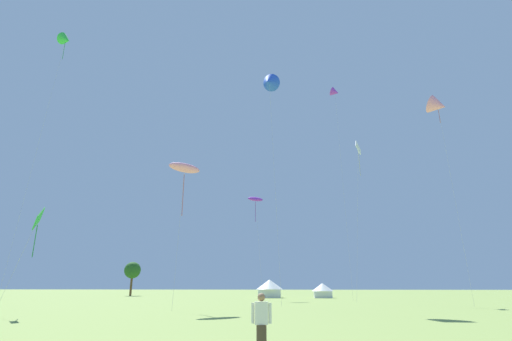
{
  "coord_description": "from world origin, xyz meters",
  "views": [
    {
      "loc": [
        3.47,
        -5.35,
        1.93
      ],
      "look_at": [
        0.0,
        32.0,
        13.35
      ],
      "focal_mm": 26.63,
      "sensor_mm": 36.0,
      "label": 1
    }
  ],
  "objects_px": {
    "kite_purple_delta": "(335,93)",
    "kite_purple_parafoil": "(255,199)",
    "kite_green_diamond": "(38,221)",
    "kite_pink_parafoil": "(185,168)",
    "kite_green_delta": "(66,40)",
    "kite_pink_delta": "(438,106)",
    "festival_tent_right": "(323,290)",
    "tree_distant_left": "(132,270)",
    "kite_white_diamond": "(358,151)",
    "person_spectator": "(261,327)",
    "kite_blue_delta": "(269,82)",
    "festival_tent_left": "(270,288)"
  },
  "relations": [
    {
      "from": "kite_purple_delta",
      "to": "kite_purple_parafoil",
      "type": "bearing_deg",
      "value": 174.83
    },
    {
      "from": "kite_green_diamond",
      "to": "kite_pink_parafoil",
      "type": "relative_size",
      "value": 0.57
    },
    {
      "from": "kite_green_delta",
      "to": "kite_pink_delta",
      "type": "bearing_deg",
      "value": -0.4
    },
    {
      "from": "festival_tent_right",
      "to": "tree_distant_left",
      "type": "distance_m",
      "value": 39.46
    },
    {
      "from": "kite_purple_parafoil",
      "to": "kite_white_diamond",
      "type": "distance_m",
      "value": 17.92
    },
    {
      "from": "kite_white_diamond",
      "to": "kite_green_diamond",
      "type": "height_order",
      "value": "kite_white_diamond"
    },
    {
      "from": "kite_purple_parafoil",
      "to": "kite_white_diamond",
      "type": "relative_size",
      "value": 0.75
    },
    {
      "from": "festival_tent_right",
      "to": "person_spectator",
      "type": "bearing_deg",
      "value": -95.98
    },
    {
      "from": "person_spectator",
      "to": "festival_tent_right",
      "type": "relative_size",
      "value": 0.48
    },
    {
      "from": "kite_blue_delta",
      "to": "person_spectator",
      "type": "height_order",
      "value": "kite_blue_delta"
    },
    {
      "from": "kite_blue_delta",
      "to": "tree_distant_left",
      "type": "xyz_separation_m",
      "value": [
        -30.61,
        36.62,
        -20.92
      ]
    },
    {
      "from": "kite_white_diamond",
      "to": "festival_tent_right",
      "type": "relative_size",
      "value": 5.78
    },
    {
      "from": "kite_pink_delta",
      "to": "festival_tent_left",
      "type": "xyz_separation_m",
      "value": [
        -21.75,
        24.1,
        -20.92
      ]
    },
    {
      "from": "kite_pink_parafoil",
      "to": "person_spectator",
      "type": "xyz_separation_m",
      "value": [
        8.95,
        -22.0,
        -11.67
      ]
    },
    {
      "from": "kite_white_diamond",
      "to": "person_spectator",
      "type": "relative_size",
      "value": 12.03
    },
    {
      "from": "kite_pink_delta",
      "to": "kite_pink_parafoil",
      "type": "height_order",
      "value": "kite_pink_delta"
    },
    {
      "from": "kite_pink_delta",
      "to": "kite_white_diamond",
      "type": "xyz_separation_m",
      "value": [
        -8.58,
        6.19,
        -3.27
      ]
    },
    {
      "from": "kite_pink_delta",
      "to": "kite_green_diamond",
      "type": "height_order",
      "value": "kite_pink_delta"
    },
    {
      "from": "kite_green_delta",
      "to": "kite_blue_delta",
      "type": "xyz_separation_m",
      "value": [
        28.9,
        -1.9,
        -9.37
      ]
    },
    {
      "from": "festival_tent_right",
      "to": "kite_blue_delta",
      "type": "bearing_deg",
      "value": -105.52
    },
    {
      "from": "kite_purple_delta",
      "to": "festival_tent_right",
      "type": "relative_size",
      "value": 9.29
    },
    {
      "from": "kite_green_delta",
      "to": "kite_pink_parafoil",
      "type": "relative_size",
      "value": 2.79
    },
    {
      "from": "kite_green_delta",
      "to": "kite_green_diamond",
      "type": "bearing_deg",
      "value": -53.74
    },
    {
      "from": "kite_pink_parafoil",
      "to": "festival_tent_right",
      "type": "height_order",
      "value": "kite_pink_parafoil"
    },
    {
      "from": "kite_white_diamond",
      "to": "kite_purple_delta",
      "type": "bearing_deg",
      "value": 100.29
    },
    {
      "from": "tree_distant_left",
      "to": "person_spectator",
      "type": "bearing_deg",
      "value": -64.43
    },
    {
      "from": "person_spectator",
      "to": "kite_pink_parafoil",
      "type": "bearing_deg",
      "value": 112.13
    },
    {
      "from": "kite_pink_delta",
      "to": "festival_tent_left",
      "type": "relative_size",
      "value": 5.3
    },
    {
      "from": "kite_pink_parafoil",
      "to": "tree_distant_left",
      "type": "height_order",
      "value": "kite_pink_parafoil"
    },
    {
      "from": "kite_purple_parafoil",
      "to": "festival_tent_right",
      "type": "relative_size",
      "value": 4.31
    },
    {
      "from": "kite_purple_delta",
      "to": "kite_blue_delta",
      "type": "distance_m",
      "value": 19.79
    },
    {
      "from": "kite_blue_delta",
      "to": "kite_purple_delta",
      "type": "bearing_deg",
      "value": 57.59
    },
    {
      "from": "kite_green_delta",
      "to": "kite_pink_parafoil",
      "type": "height_order",
      "value": "kite_green_delta"
    },
    {
      "from": "festival_tent_right",
      "to": "kite_pink_parafoil",
      "type": "bearing_deg",
      "value": -113.66
    },
    {
      "from": "kite_purple_delta",
      "to": "festival_tent_right",
      "type": "height_order",
      "value": "kite_purple_delta"
    },
    {
      "from": "kite_pink_delta",
      "to": "kite_blue_delta",
      "type": "xyz_separation_m",
      "value": [
        -20.03,
        -1.56,
        3.32
      ]
    },
    {
      "from": "person_spectator",
      "to": "festival_tent_left",
      "type": "xyz_separation_m",
      "value": [
        -3.02,
        55.73,
        0.78
      ]
    },
    {
      "from": "kite_pink_parafoil",
      "to": "kite_white_diamond",
      "type": "bearing_deg",
      "value": 39.62
    },
    {
      "from": "kite_white_diamond",
      "to": "person_spectator",
      "type": "height_order",
      "value": "kite_white_diamond"
    },
    {
      "from": "kite_pink_parafoil",
      "to": "festival_tent_left",
      "type": "xyz_separation_m",
      "value": [
        5.93,
        33.73,
        -10.89
      ]
    },
    {
      "from": "kite_white_diamond",
      "to": "festival_tent_right",
      "type": "height_order",
      "value": "kite_white_diamond"
    },
    {
      "from": "kite_white_diamond",
      "to": "person_spectator",
      "type": "xyz_separation_m",
      "value": [
        -10.16,
        -37.81,
        -18.43
      ]
    },
    {
      "from": "kite_green_delta",
      "to": "tree_distant_left",
      "type": "bearing_deg",
      "value": 92.82
    },
    {
      "from": "kite_purple_parafoil",
      "to": "kite_green_diamond",
      "type": "height_order",
      "value": "kite_purple_parafoil"
    },
    {
      "from": "kite_pink_delta",
      "to": "kite_purple_delta",
      "type": "xyz_separation_m",
      "value": [
        -10.03,
        14.19,
        9.93
      ]
    },
    {
      "from": "kite_blue_delta",
      "to": "person_spectator",
      "type": "distance_m",
      "value": 39.13
    },
    {
      "from": "kite_purple_delta",
      "to": "person_spectator",
      "type": "distance_m",
      "value": 56.35
    },
    {
      "from": "kite_blue_delta",
      "to": "kite_pink_delta",
      "type": "bearing_deg",
      "value": 4.46
    },
    {
      "from": "kite_green_diamond",
      "to": "festival_tent_left",
      "type": "xyz_separation_m",
      "value": [
        14.26,
        41.38,
        -4.79
      ]
    },
    {
      "from": "person_spectator",
      "to": "festival_tent_right",
      "type": "distance_m",
      "value": 56.03
    }
  ]
}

